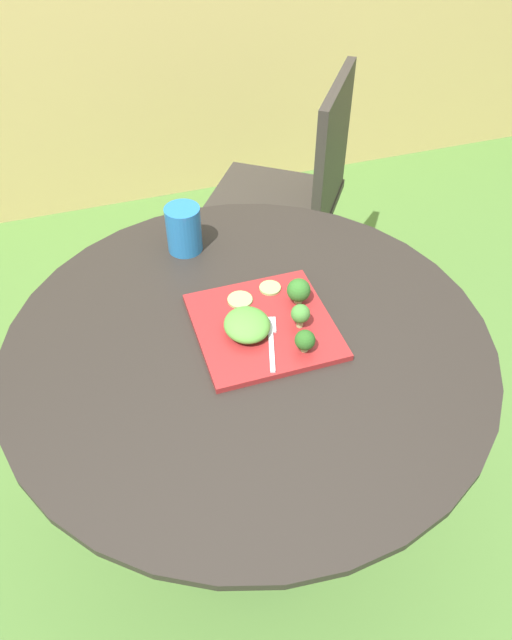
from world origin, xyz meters
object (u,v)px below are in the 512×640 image
(patio_chair, at_px, (297,186))
(fork, at_px, (271,338))
(salad_plate, at_px, (264,326))
(drinking_glass, at_px, (184,231))

(patio_chair, distance_m, fork, 0.97)
(patio_chair, bearing_deg, salad_plate, -115.91)
(salad_plate, distance_m, drinking_glass, 0.34)
(patio_chair, relative_size, drinking_glass, 7.71)
(drinking_glass, xyz_separation_m, fork, (0.09, -0.37, -0.04))
(drinking_glass, relative_size, fork, 0.77)
(drinking_glass, distance_m, fork, 0.39)
(salad_plate, bearing_deg, fork, -90.29)
(patio_chair, xyz_separation_m, drinking_glass, (-0.49, -0.49, 0.25))
(patio_chair, bearing_deg, fork, -114.67)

